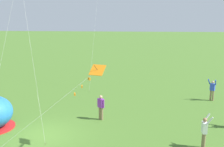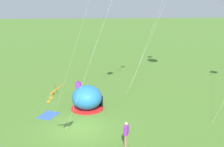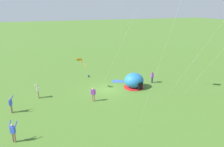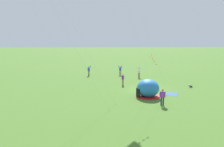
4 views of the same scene
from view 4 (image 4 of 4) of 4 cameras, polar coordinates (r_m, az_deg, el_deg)
ground_plane at (r=29.84m, az=9.09°, el=-4.17°), size 300.00×300.00×0.00m
popup_tent at (r=25.97m, az=9.36°, el=-3.91°), size 2.81×2.81×2.10m
picnic_blanket at (r=28.03m, az=15.42°, el=-5.24°), size 2.10×1.93×0.01m
toddler_crawling at (r=32.61m, az=19.80°, el=-3.14°), size 0.43×0.54×0.32m
person_arms_raised at (r=40.92m, az=2.17°, el=0.95°), size 0.55×0.68×1.89m
person_with_toddler at (r=32.04m, az=2.86°, el=-1.39°), size 0.52×0.40×1.72m
person_watching_sky at (r=40.45m, az=-6.07°, el=0.81°), size 0.72×0.66×1.89m
person_flying_kite at (r=38.45m, az=7.06°, el=0.36°), size 0.48×0.68×1.89m
person_near_tent at (r=22.94m, az=13.05°, el=-5.84°), size 0.28×0.59×1.72m
kite_orange at (r=32.63m, az=10.44°, el=4.04°), size 5.79×3.61×4.53m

